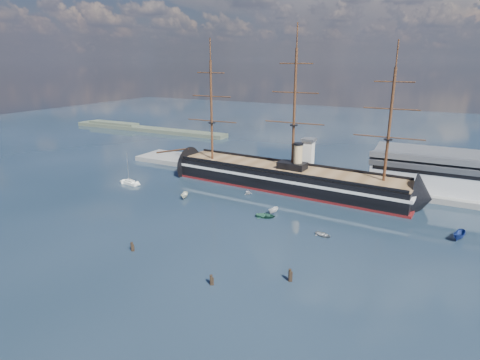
% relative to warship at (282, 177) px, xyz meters
% --- Properties ---
extents(ground, '(600.00, 600.00, 0.00)m').
position_rel_warship_xyz_m(ground, '(2.34, -20.00, -4.04)').
color(ground, black).
rests_on(ground, ground).
extents(quay, '(180.00, 18.00, 2.00)m').
position_rel_warship_xyz_m(quay, '(12.34, 16.00, -4.04)').
color(quay, slate).
rests_on(quay, ground).
extents(warehouse, '(63.00, 21.00, 11.60)m').
position_rel_warship_xyz_m(warehouse, '(60.34, 20.00, 3.95)').
color(warehouse, '#B7BABC').
rests_on(warehouse, ground).
extents(quay_tower, '(5.00, 5.00, 15.00)m').
position_rel_warship_xyz_m(quay_tower, '(5.34, 13.00, 5.72)').
color(quay_tower, silver).
rests_on(quay_tower, ground).
extents(shoreline, '(120.00, 10.00, 4.00)m').
position_rel_warship_xyz_m(shoreline, '(-136.89, 75.00, -2.59)').
color(shoreline, '#3F4C38').
rests_on(shoreline, ground).
extents(warship, '(113.39, 22.26, 53.94)m').
position_rel_warship_xyz_m(warship, '(0.00, 0.00, 0.00)').
color(warship, black).
rests_on(warship, ground).
extents(sailboat, '(7.99, 3.64, 12.33)m').
position_rel_warship_xyz_m(sailboat, '(-53.43, -23.09, -3.25)').
color(sailboat, white).
rests_on(sailboat, ground).
extents(motorboat_a, '(6.44, 4.25, 2.42)m').
position_rel_warship_xyz_m(motorboat_a, '(-25.35, -26.77, -4.04)').
color(motorboat_a, '#E8ECCE').
rests_on(motorboat_a, ground).
extents(motorboat_b, '(2.36, 4.02, 1.76)m').
position_rel_warship_xyz_m(motorboat_b, '(6.70, -30.00, -4.04)').
color(motorboat_b, '#285D47').
rests_on(motorboat_b, ground).
extents(motorboat_c, '(5.42, 2.97, 2.05)m').
position_rel_warship_xyz_m(motorboat_c, '(7.33, -25.43, -4.04)').
color(motorboat_c, silver).
rests_on(motorboat_c, ground).
extents(motorboat_d, '(4.89, 5.40, 1.88)m').
position_rel_warship_xyz_m(motorboat_d, '(-7.73, -12.89, -4.04)').
color(motorboat_d, silver).
rests_on(motorboat_d, ground).
extents(motorboat_e, '(2.01, 3.12, 1.35)m').
position_rel_warship_xyz_m(motorboat_e, '(26.09, -35.11, -4.04)').
color(motorboat_e, gray).
rests_on(motorboat_e, ground).
extents(motorboat_f, '(7.61, 4.44, 2.87)m').
position_rel_warship_xyz_m(motorboat_f, '(58.72, -20.44, -4.04)').
color(motorboat_f, navy).
rests_on(motorboat_f, ground).
extents(piling_near_left, '(0.64, 0.64, 3.09)m').
position_rel_warship_xyz_m(piling_near_left, '(-13.83, -65.79, -4.04)').
color(piling_near_left, black).
rests_on(piling_near_left, ground).
extents(piling_near_mid, '(0.64, 0.64, 3.07)m').
position_rel_warship_xyz_m(piling_near_mid, '(11.98, -70.14, -4.04)').
color(piling_near_mid, black).
rests_on(piling_near_mid, ground).
extents(piling_near_right, '(0.64, 0.64, 3.62)m').
position_rel_warship_xyz_m(piling_near_right, '(26.25, -61.04, -4.04)').
color(piling_near_right, black).
rests_on(piling_near_right, ground).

